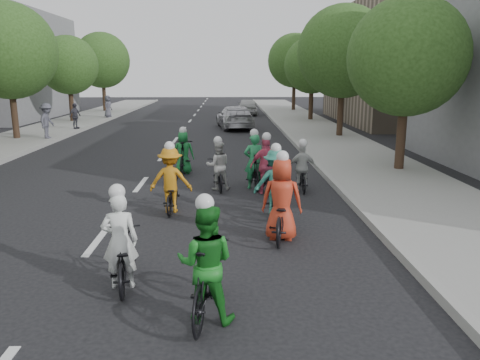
{
  "coord_description": "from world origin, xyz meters",
  "views": [
    {
      "loc": [
        2.75,
        -9.45,
        3.44
      ],
      "look_at": [
        3.03,
        1.18,
        1.0
      ],
      "focal_mm": 35.0,
      "sensor_mm": 36.0,
      "label": 1
    }
  ],
  "objects_px": {
    "cyclist_7": "(275,187)",
    "cyclist_1": "(206,272)",
    "cyclist_2": "(171,186)",
    "spectator_0": "(47,121)",
    "cyclist_9": "(184,155)",
    "cyclist_4": "(281,208)",
    "cyclist_8": "(302,173)",
    "cyclist_6": "(218,171)",
    "spectator_1": "(75,116)",
    "follow_car_lead": "(235,117)",
    "spectator_2": "(108,106)",
    "cyclist_5": "(254,167)",
    "cyclist_0": "(122,253)",
    "follow_car_trail": "(247,106)",
    "cyclist_3": "(266,171)"
  },
  "relations": [
    {
      "from": "cyclist_7",
      "to": "cyclist_1",
      "type": "bearing_deg",
      "value": 79.44
    },
    {
      "from": "cyclist_2",
      "to": "spectator_0",
      "type": "distance_m",
      "value": 14.94
    },
    {
      "from": "cyclist_9",
      "to": "cyclist_4",
      "type": "bearing_deg",
      "value": 113.37
    },
    {
      "from": "cyclist_8",
      "to": "cyclist_9",
      "type": "xyz_separation_m",
      "value": [
        -3.75,
        2.61,
        0.1
      ]
    },
    {
      "from": "cyclist_2",
      "to": "spectator_0",
      "type": "bearing_deg",
      "value": -56.92
    },
    {
      "from": "cyclist_2",
      "to": "cyclist_6",
      "type": "height_order",
      "value": "cyclist_2"
    },
    {
      "from": "cyclist_6",
      "to": "spectator_1",
      "type": "bearing_deg",
      "value": -65.77
    },
    {
      "from": "follow_car_lead",
      "to": "spectator_2",
      "type": "bearing_deg",
      "value": -41.13
    },
    {
      "from": "cyclist_6",
      "to": "cyclist_5",
      "type": "bearing_deg",
      "value": -179.89
    },
    {
      "from": "cyclist_6",
      "to": "follow_car_lead",
      "type": "relative_size",
      "value": 0.35
    },
    {
      "from": "cyclist_1",
      "to": "spectator_1",
      "type": "bearing_deg",
      "value": -60.09
    },
    {
      "from": "cyclist_6",
      "to": "follow_car_lead",
      "type": "distance_m",
      "value": 15.9
    },
    {
      "from": "cyclist_0",
      "to": "cyclist_4",
      "type": "bearing_deg",
      "value": -151.68
    },
    {
      "from": "cyclist_6",
      "to": "spectator_0",
      "type": "xyz_separation_m",
      "value": [
        -8.95,
        10.42,
        0.48
      ]
    },
    {
      "from": "cyclist_2",
      "to": "cyclist_7",
      "type": "xyz_separation_m",
      "value": [
        2.6,
        -0.34,
        0.03
      ]
    },
    {
      "from": "cyclist_1",
      "to": "spectator_2",
      "type": "bearing_deg",
      "value": -65.38
    },
    {
      "from": "cyclist_7",
      "to": "cyclist_2",
      "type": "bearing_deg",
      "value": -1.43
    },
    {
      "from": "follow_car_trail",
      "to": "spectator_1",
      "type": "xyz_separation_m",
      "value": [
        -10.83,
        -11.26,
        0.24
      ]
    },
    {
      "from": "cyclist_1",
      "to": "cyclist_3",
      "type": "height_order",
      "value": "cyclist_1"
    },
    {
      "from": "cyclist_6",
      "to": "follow_car_trail",
      "type": "bearing_deg",
      "value": -101.37
    },
    {
      "from": "cyclist_3",
      "to": "spectator_0",
      "type": "bearing_deg",
      "value": -56.72
    },
    {
      "from": "follow_car_lead",
      "to": "spectator_1",
      "type": "distance_m",
      "value": 9.7
    },
    {
      "from": "spectator_0",
      "to": "spectator_2",
      "type": "height_order",
      "value": "spectator_0"
    },
    {
      "from": "cyclist_2",
      "to": "cyclist_4",
      "type": "relative_size",
      "value": 0.9
    },
    {
      "from": "cyclist_0",
      "to": "cyclist_1",
      "type": "height_order",
      "value": "cyclist_1"
    },
    {
      "from": "cyclist_5",
      "to": "spectator_1",
      "type": "height_order",
      "value": "cyclist_5"
    },
    {
      "from": "cyclist_1",
      "to": "follow_car_lead",
      "type": "distance_m",
      "value": 23.55
    },
    {
      "from": "cyclist_9",
      "to": "spectator_0",
      "type": "height_order",
      "value": "spectator_0"
    },
    {
      "from": "cyclist_0",
      "to": "cyclist_8",
      "type": "height_order",
      "value": "cyclist_0"
    },
    {
      "from": "cyclist_7",
      "to": "cyclist_9",
      "type": "distance_m",
      "value": 5.69
    },
    {
      "from": "cyclist_8",
      "to": "spectator_0",
      "type": "xyz_separation_m",
      "value": [
        -11.45,
        10.68,
        0.52
      ]
    },
    {
      "from": "cyclist_4",
      "to": "follow_car_lead",
      "type": "relative_size",
      "value": 0.41
    },
    {
      "from": "follow_car_lead",
      "to": "cyclist_0",
      "type": "bearing_deg",
      "value": 76.5
    },
    {
      "from": "cyclist_7",
      "to": "cyclist_6",
      "type": "bearing_deg",
      "value": -55.31
    },
    {
      "from": "spectator_1",
      "to": "spectator_0",
      "type": "bearing_deg",
      "value": -157.71
    },
    {
      "from": "cyclist_3",
      "to": "cyclist_8",
      "type": "distance_m",
      "value": 1.13
    },
    {
      "from": "spectator_1",
      "to": "spectator_2",
      "type": "xyz_separation_m",
      "value": [
        0.1,
        7.52,
        0.05
      ]
    },
    {
      "from": "cyclist_3",
      "to": "spectator_0",
      "type": "height_order",
      "value": "spectator_0"
    },
    {
      "from": "cyclist_1",
      "to": "spectator_2",
      "type": "distance_m",
      "value": 31.04
    },
    {
      "from": "cyclist_8",
      "to": "cyclist_4",
      "type": "bearing_deg",
      "value": 76.59
    },
    {
      "from": "cyclist_3",
      "to": "follow_car_trail",
      "type": "height_order",
      "value": "cyclist_3"
    },
    {
      "from": "spectator_2",
      "to": "cyclist_7",
      "type": "bearing_deg",
      "value": -142.46
    },
    {
      "from": "cyclist_5",
      "to": "cyclist_9",
      "type": "relative_size",
      "value": 0.96
    },
    {
      "from": "cyclist_1",
      "to": "cyclist_3",
      "type": "distance_m",
      "value": 7.28
    },
    {
      "from": "follow_car_lead",
      "to": "spectator_1",
      "type": "relative_size",
      "value": 3.17
    },
    {
      "from": "cyclist_0",
      "to": "cyclist_3",
      "type": "height_order",
      "value": "cyclist_3"
    },
    {
      "from": "cyclist_9",
      "to": "follow_car_trail",
      "type": "height_order",
      "value": "cyclist_9"
    },
    {
      "from": "cyclist_7",
      "to": "spectator_1",
      "type": "bearing_deg",
      "value": -53.2
    },
    {
      "from": "follow_car_lead",
      "to": "spectator_0",
      "type": "distance_m",
      "value": 11.14
    },
    {
      "from": "cyclist_4",
      "to": "cyclist_9",
      "type": "bearing_deg",
      "value": -57.78
    }
  ]
}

